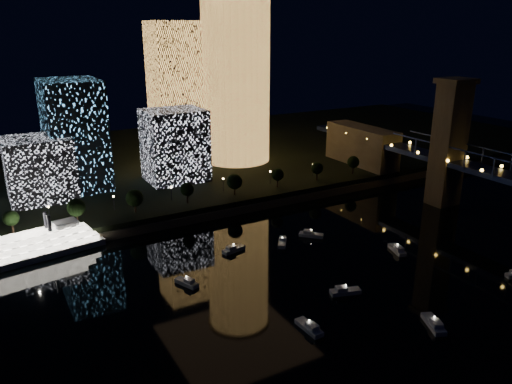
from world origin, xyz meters
TOP-DOWN VIEW (x-y plane):
  - ground at (0.00, 0.00)m, footprint 520.00×520.00m
  - far_bank at (0.00, 160.00)m, footprint 420.00×160.00m
  - seawall at (0.00, 82.00)m, footprint 420.00×6.00m
  - tower_cylindrical at (16.11, 136.26)m, footprint 34.00×34.00m
  - tower_rectangular at (-10.50, 148.84)m, footprint 20.74×20.74m
  - midrise_blocks at (-64.34, 124.20)m, footprint 111.39×34.82m
  - riverboat at (-87.58, 77.62)m, footprint 46.50×16.23m
  - motorboats at (-12.87, 13.79)m, footprint 128.13×87.61m
  - esplanade_trees at (-34.42, 88.00)m, footprint 165.76×6.28m
  - street_lamps at (-34.00, 94.00)m, footprint 132.70×0.70m

SIDE VIEW (x-z plane):
  - ground at x=0.00m, z-range 0.00..0.00m
  - motorboats at x=-12.87m, z-range -0.58..2.20m
  - seawall at x=0.00m, z-range 0.00..3.00m
  - far_bank at x=0.00m, z-range 0.00..5.00m
  - riverboat at x=-87.58m, z-range -3.35..10.40m
  - street_lamps at x=-34.00m, z-range 6.20..11.85m
  - esplanade_trees at x=-34.42m, z-range 6.14..14.78m
  - midrise_blocks at x=-64.34m, z-range 0.19..44.02m
  - tower_rectangular at x=-10.50m, z-range 5.00..70.99m
  - tower_cylindrical at x=16.11m, z-range 5.13..89.24m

